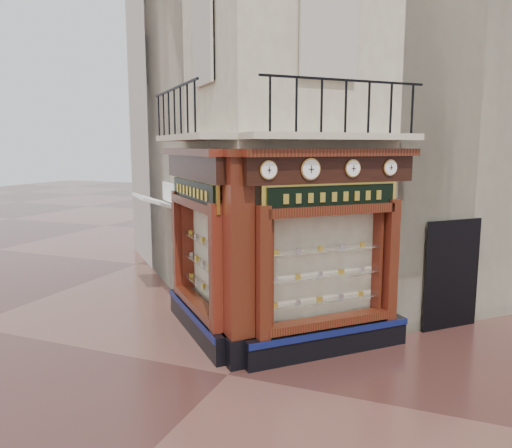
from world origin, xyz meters
The scene contains 15 objects.
ground centered at (0.00, 0.00, 0.00)m, with size 80.00×80.00×0.00m, color #43241F.
main_building centered at (0.00, 6.16, 6.00)m, with size 8.00×8.00×12.00m, color beige.
neighbour_left centered at (-2.47, 8.63, 5.50)m, with size 8.00×8.00×11.00m, color #B8AFA1.
neighbour_right centered at (2.47, 8.63, 5.50)m, with size 8.00×8.00×11.00m, color #B8AFA1.
shopfront_left centered at (-1.41, 1.57, 1.98)m, with size 2.86×2.86×3.98m.
shopfront_right centered at (1.41, 1.57, 1.98)m, with size 2.86×2.86×3.98m.
corner_pilaster centered at (0.00, 0.50, 1.95)m, with size 0.85×0.85×3.98m.
balcony centered at (0.00, 1.49, 4.22)m, with size 5.94×2.97×1.03m.
clock_a centered at (0.58, 0.48, 3.62)m, with size 0.27×0.27×0.33m.
clock_b centered at (1.16, 1.06, 3.62)m, with size 0.31×0.31×0.39m.
clock_c centered at (1.79, 1.68, 3.62)m, with size 0.27×0.27×0.33m.
clock_d centered at (2.39, 2.28, 3.62)m, with size 0.26×0.26×0.31m.
awning centered at (-3.84, 3.64, 0.00)m, with size 1.52×0.91×0.08m, color white, non-canonical shape.
signboard_left centered at (-1.46, 1.51, 3.10)m, with size 2.22×2.22×0.60m.
signboard_right centered at (1.46, 1.51, 3.10)m, with size 2.08×2.08×0.56m.
Camera 1 is at (3.58, -7.56, 4.01)m, focal length 35.00 mm.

